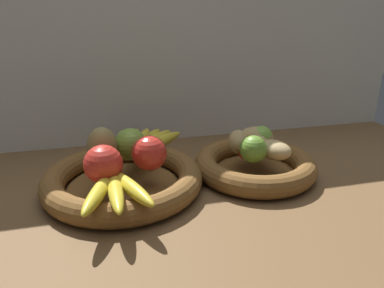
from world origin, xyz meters
TOP-DOWN VIEW (x-y plane):
  - ground_plane at (0.00, 0.00)cm, footprint 140.00×90.00cm
  - back_wall at (0.00, 30.00)cm, footprint 140.00×3.00cm
  - fruit_bowl_left at (-16.32, -0.15)cm, footprint 33.31×33.31cm
  - fruit_bowl_right at (13.46, -0.15)cm, footprint 27.58×27.58cm
  - apple_red_front at (-19.94, -5.58)cm, footprint 7.36×7.36cm
  - apple_green_back at (-14.04, 4.33)cm, footprint 6.98×6.98cm
  - apple_red_right at (-10.82, -2.01)cm, footprint 7.17×7.17cm
  - pear_brown at (-19.93, 2.09)cm, footprint 6.32×5.57cm
  - banana_bunch_front at (-18.25, -11.65)cm, footprint 13.36×16.92cm
  - banana_bunch_back at (-9.71, 10.66)cm, footprint 14.90×18.49cm
  - potato_oblong at (10.14, 2.42)cm, footprint 6.76×8.28cm
  - potato_small at (16.40, -3.10)cm, footprint 8.96×9.66cm
  - potato_large at (13.46, -0.15)cm, footprint 9.21×9.40cm
  - potato_back at (15.30, 3.90)cm, footprint 9.79×9.10cm
  - lime_near at (11.08, -3.72)cm, footprint 5.92×5.92cm
  - lime_far at (16.23, 3.41)cm, footprint 5.43×5.43cm
  - chili_pepper at (15.60, 0.52)cm, footprint 12.84×5.71cm

SIDE VIEW (x-z plane):
  - ground_plane at x=0.00cm, z-range -3.00..0.00cm
  - fruit_bowl_left at x=-16.32cm, z-range -0.18..4.75cm
  - fruit_bowl_right at x=13.46cm, z-range -0.17..4.76cm
  - chili_pepper at x=15.60cm, z-range 4.92..6.75cm
  - banana_bunch_front at x=-18.25cm, z-range 4.92..7.53cm
  - banana_bunch_back at x=-9.71cm, z-range 4.92..7.63cm
  - potato_small at x=16.40cm, z-range 4.92..9.06cm
  - potato_large at x=13.46cm, z-range 4.92..9.22cm
  - potato_oblong at x=10.14cm, z-range 4.92..10.06cm
  - potato_back at x=15.30cm, z-range 4.92..10.08cm
  - lime_far at x=16.23cm, z-range 4.92..10.35cm
  - lime_near at x=11.08cm, z-range 4.92..10.84cm
  - apple_green_back at x=-14.04cm, z-range 4.92..11.90cm
  - apple_red_right at x=-10.82cm, z-range 4.92..12.10cm
  - apple_red_front at x=-19.94cm, z-range 4.92..12.28cm
  - pear_brown at x=-19.93cm, z-range 4.92..13.42cm
  - back_wall at x=0.00cm, z-range 0.00..55.00cm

